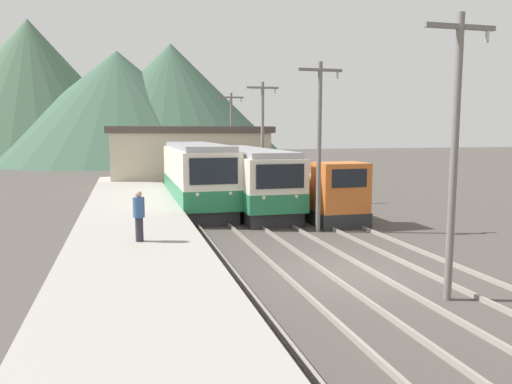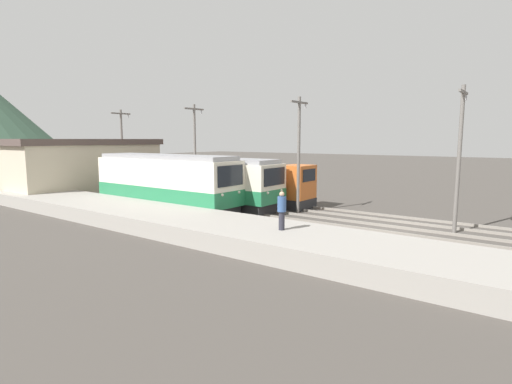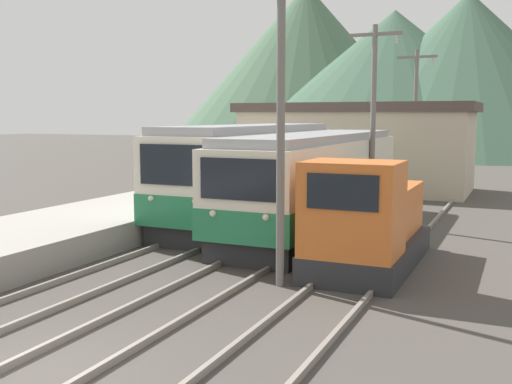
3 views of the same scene
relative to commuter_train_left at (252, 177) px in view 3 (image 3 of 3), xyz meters
name	(u,v)px [view 3 (image 3 of 3)]	position (x,y,z in m)	size (l,w,h in m)	color
ground_plane	(27,378)	(2.60, -14.15, -1.74)	(200.00, 200.00, 0.00)	#47423D
track_center	(36,376)	(2.80, -14.15, -1.67)	(1.54, 60.00, 0.14)	gray
commuter_train_left	(252,177)	(0.00, 0.00, 0.00)	(2.84, 11.45, 3.74)	#28282B
commuter_train_center	(317,185)	(2.80, -0.48, -0.12)	(2.84, 12.97, 3.47)	#28282B
shunting_locomotive	(368,224)	(5.80, -5.17, -0.53)	(2.40, 5.73, 3.00)	#28282B
catenary_mast_mid	(281,118)	(4.31, -7.74, 2.29)	(2.00, 0.20, 7.41)	slate
catenary_mast_far	(373,117)	(4.31, 1.54, 2.29)	(2.00, 0.20, 7.41)	slate
catenary_mast_distant	(415,117)	(4.31, 10.82, 2.29)	(2.00, 0.20, 7.41)	slate
station_building	(357,146)	(1.02, 11.85, 0.68)	(12.60, 6.30, 4.78)	beige
mountain_backdrop	(376,73)	(-7.33, 51.83, 7.49)	(57.35, 44.33, 21.17)	#3D5B47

